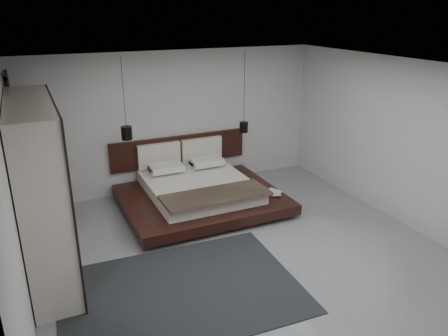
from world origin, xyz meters
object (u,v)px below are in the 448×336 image
lattice_screen (18,152)px  rug (181,291)px  wardrobe (41,191)px  pendant_left (127,133)px  pendant_right (244,127)px  bed (199,190)px

lattice_screen → rug: bearing=-59.8°
lattice_screen → wardrobe: (0.25, -1.72, -0.07)m
pendant_left → rug: bearing=-91.0°
pendant_left → wardrobe: pendant_left is taller
wardrobe → rug: 2.33m
lattice_screen → rug: 3.71m
lattice_screen → wardrobe: bearing=-81.7°
pendant_right → pendant_left: bearing=180.0°
pendant_right → rug: bearing=-129.5°
pendant_left → wardrobe: (-1.55, -1.63, -0.22)m
bed → rug: bearing=-116.6°
pendant_left → lattice_screen: bearing=177.3°
bed → rug: bed is taller
pendant_left → pendant_right: 2.37m
bed → pendant_left: size_ratio=1.95×
pendant_right → lattice_screen: bearing=178.8°
wardrobe → rug: wardrobe is taller
bed → rug: 2.77m
pendant_left → rug: 3.26m
pendant_left → rug: pendant_left is taller
lattice_screen → bed: 3.19m
pendant_right → rug: (-2.41, -2.92, -1.29)m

